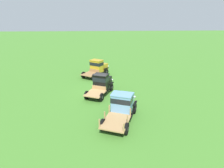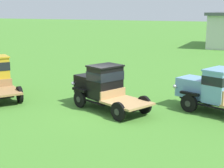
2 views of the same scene
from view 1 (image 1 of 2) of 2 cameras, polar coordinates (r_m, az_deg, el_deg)
The scene contains 4 objects.
ground_plane at distance 19.51m, azimuth -5.23°, elevation -2.97°, with size 240.00×240.00×0.00m, color #47842D.
vintage_truck_foreground_near at distance 25.51m, azimuth -4.76°, elevation 5.46°, with size 4.78×4.17×2.32m.
vintage_truck_second_in_line at distance 19.13m, azimuth -3.39°, elevation 0.34°, with size 4.74×3.33×2.20m.
vintage_truck_midrow_center at distance 14.46m, azimuth 3.39°, elevation -6.72°, with size 5.33×3.47×2.15m.
Camera 1 is at (17.96, 0.23, 7.61)m, focal length 28.00 mm.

